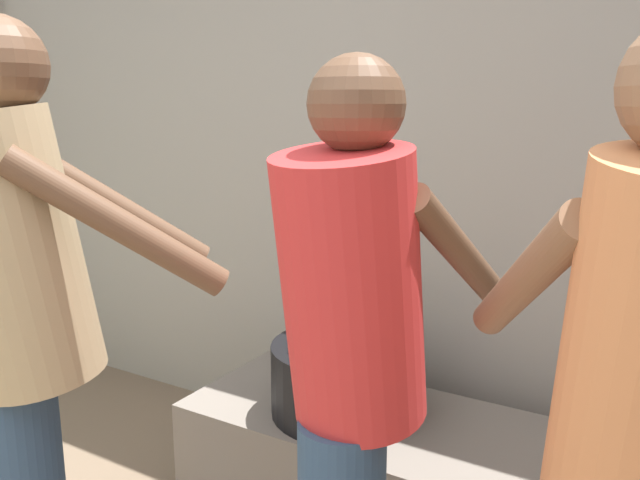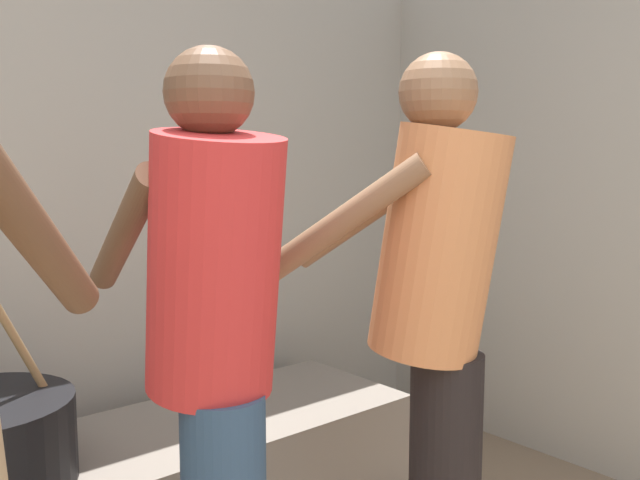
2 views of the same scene
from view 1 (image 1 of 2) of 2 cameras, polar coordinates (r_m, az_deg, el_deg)
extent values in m
cube|color=#9E998E|center=(2.63, 5.92, 3.32)|extent=(4.90, 0.20, 2.06)
cylinder|color=black|center=(2.26, 2.22, -12.20)|extent=(0.51, 0.51, 0.25)
cylinder|color=#937047|center=(2.11, 4.42, -4.68)|extent=(0.26, 0.05, 0.51)
cylinder|color=brown|center=(1.21, 17.90, -3.34)|extent=(0.30, 0.43, 0.35)
cylinder|color=red|center=(1.38, 2.82, -4.41)|extent=(0.35, 0.42, 0.63)
sphere|color=brown|center=(1.33, 3.25, 11.99)|extent=(0.20, 0.20, 0.20)
cylinder|color=brown|center=(1.49, 12.20, -0.91)|extent=(0.13, 0.46, 0.35)
cylinder|color=brown|center=(1.62, 3.64, 0.40)|extent=(0.13, 0.46, 0.35)
cylinder|color=tan|center=(1.63, -25.73, -0.86)|extent=(0.48, 0.49, 0.67)
cylinder|color=brown|center=(1.48, -17.34, 1.26)|extent=(0.36, 0.41, 0.36)
cylinder|color=brown|center=(1.74, -17.69, 2.81)|extent=(0.36, 0.41, 0.36)
camera|label=2|loc=(1.47, -65.65, -0.48)|focal=39.10mm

